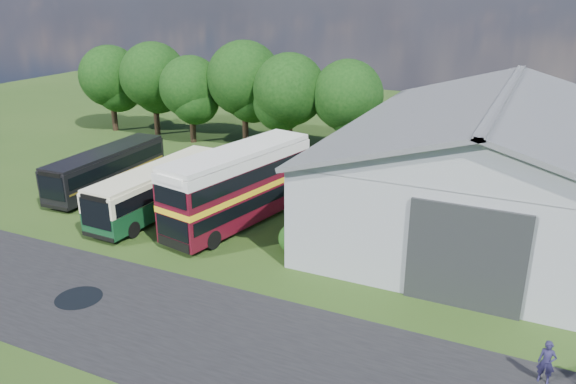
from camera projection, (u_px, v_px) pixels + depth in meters
The scene contains 16 objects.
ground at pixel (145, 277), 28.60m from camera, with size 120.00×120.00×0.00m, color #223D13.
asphalt_road at pixel (155, 321), 24.85m from camera, with size 60.00×8.00×0.02m, color black.
puddle at pixel (79, 298), 26.65m from camera, with size 2.20×2.20×0.01m, color black.
storage_shed at pixel (499, 155), 34.75m from camera, with size 18.80×24.80×8.15m.
tree_far_left at pixel (110, 76), 56.32m from camera, with size 6.12×6.12×8.64m.
tree_left_a at pixel (153, 75), 54.63m from camera, with size 6.46×6.46×9.12m.
tree_left_b at pixel (190, 87), 51.99m from camera, with size 5.78×5.78×8.16m.
tree_mid at pixel (244, 78), 50.77m from camera, with size 6.80×6.80×9.60m.
tree_right_a at pixel (289, 90), 48.09m from camera, with size 6.26×6.26×8.83m.
tree_right_b at pixel (348, 95), 46.85m from camera, with size 5.98×5.98×8.45m.
shrub_front at pixel (293, 251), 31.46m from camera, with size 1.70×1.70×1.70m, color #194714.
shrub_mid at pixel (308, 237), 33.16m from camera, with size 1.60×1.60×1.60m, color #194714.
bus_green_single at pixel (159, 189), 36.38m from camera, with size 2.99×11.23×3.07m.
bus_maroon_double at pixel (239, 187), 34.46m from camera, with size 4.97×11.47×4.79m.
bus_dark_single at pixel (107, 168), 40.72m from camera, with size 2.76×10.66×2.92m.
visitor_a at pixel (547, 363), 20.69m from camera, with size 0.63×0.41×1.73m, color #1D1A3A.
Camera 1 is at (17.44, -19.85, 13.86)m, focal length 35.00 mm.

